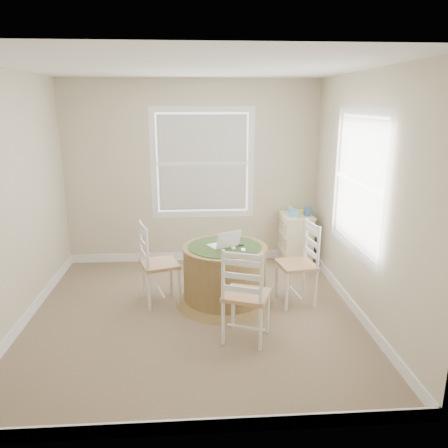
{
  "coord_description": "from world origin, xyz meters",
  "views": [
    {
      "loc": [
        0.03,
        -4.39,
        2.26
      ],
      "look_at": [
        0.36,
        0.45,
        0.92
      ],
      "focal_mm": 35.0,
      "sensor_mm": 36.0,
      "label": 1
    }
  ],
  "objects": [
    {
      "name": "box_blue",
      "position": [
        1.6,
        1.47,
        0.8
      ],
      "size": [
        0.08,
        0.08,
        0.12
      ],
      "primitive_type": "cube",
      "rotation": [
        0.0,
        0.0,
        0.04
      ],
      "color": "#33619A",
      "rests_on": "corner_chest"
    },
    {
      "name": "phone",
      "position": [
        0.56,
        0.18,
        0.69
      ],
      "size": [
        0.05,
        0.09,
        0.02
      ],
      "primitive_type": "cube",
      "rotation": [
        0.0,
        0.0,
        -0.03
      ],
      "color": "#B7BABF",
      "rests_on": "round_table"
    },
    {
      "name": "chair_right",
      "position": [
        1.19,
        0.26,
        0.47
      ],
      "size": [
        0.45,
        0.47,
        0.95
      ],
      "primitive_type": null,
      "rotation": [
        0.0,
        0.0,
        -1.43
      ],
      "color": "white",
      "rests_on": "ground"
    },
    {
      "name": "cup_cream",
      "position": [
        1.42,
        1.69,
        0.79
      ],
      "size": [
        0.07,
        0.07,
        0.09
      ],
      "primitive_type": "cylinder",
      "color": "beige",
      "rests_on": "corner_chest"
    },
    {
      "name": "mouse",
      "position": [
        0.45,
        0.24,
        0.7
      ],
      "size": [
        0.06,
        0.09,
        0.03
      ],
      "primitive_type": "ellipsoid",
      "rotation": [
        0.0,
        0.0,
        -0.03
      ],
      "color": "white",
      "rests_on": "round_table"
    },
    {
      "name": "laptop",
      "position": [
        0.35,
        0.33,
        0.72
      ],
      "size": [
        0.39,
        0.38,
        0.21
      ],
      "rotation": [
        0.0,
        0.0,
        3.63
      ],
      "color": "white",
      "rests_on": "round_table"
    },
    {
      "name": "chair_left",
      "position": [
        -0.39,
        0.39,
        0.47
      ],
      "size": [
        0.51,
        0.52,
        0.95
      ],
      "primitive_type": null,
      "rotation": [
        0.0,
        0.0,
        1.87
      ],
      "color": "white",
      "rests_on": "ground"
    },
    {
      "name": "tissue_box",
      "position": [
        1.4,
        1.44,
        0.79
      ],
      "size": [
        0.12,
        0.12,
        0.1
      ],
      "primitive_type": "cube",
      "rotation": [
        0.0,
        0.0,
        0.04
      ],
      "color": "#5DB2D5",
      "rests_on": "corner_chest"
    },
    {
      "name": "corner_chest",
      "position": [
        1.47,
        1.53,
        0.37
      ],
      "size": [
        0.44,
        0.58,
        0.74
      ],
      "rotation": [
        0.0,
        0.0,
        0.04
      ],
      "color": "beige",
      "rests_on": "ground"
    },
    {
      "name": "round_table",
      "position": [
        0.36,
        0.32,
        0.38
      ],
      "size": [
        1.15,
        1.15,
        0.7
      ],
      "rotation": [
        0.0,
        0.0,
        -0.03
      ],
      "color": "olive",
      "rests_on": "ground"
    },
    {
      "name": "chair_near",
      "position": [
        0.51,
        -0.52,
        0.47
      ],
      "size": [
        0.54,
        0.52,
        0.95
      ],
      "primitive_type": null,
      "rotation": [
        0.0,
        0.0,
        2.77
      ],
      "color": "white",
      "rests_on": "ground"
    },
    {
      "name": "box_yellow",
      "position": [
        1.54,
        1.56,
        0.77
      ],
      "size": [
        0.15,
        0.11,
        0.06
      ],
      "primitive_type": "cube",
      "rotation": [
        0.0,
        0.0,
        0.04
      ],
      "color": "#E6CD51",
      "rests_on": "corner_chest"
    },
    {
      "name": "keys",
      "position": [
        0.55,
        0.34,
        0.7
      ],
      "size": [
        0.06,
        0.05,
        0.02
      ],
      "primitive_type": "cube",
      "rotation": [
        0.0,
        0.0,
        -0.03
      ],
      "color": "black",
      "rests_on": "round_table"
    },
    {
      "name": "room",
      "position": [
        0.17,
        0.16,
        1.3
      ],
      "size": [
        3.64,
        3.64,
        2.64
      ],
      "color": "#816652",
      "rests_on": "ground"
    }
  ]
}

